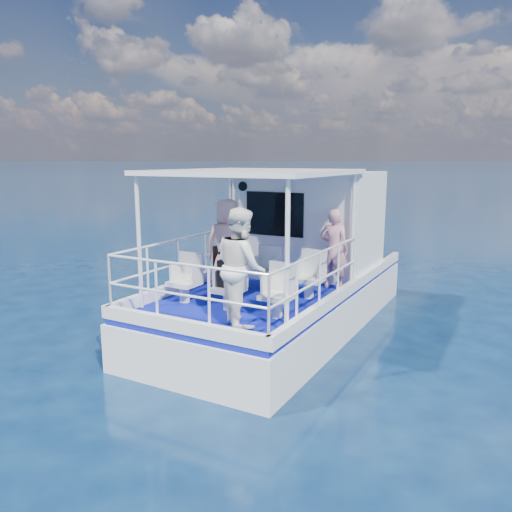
{
  "coord_description": "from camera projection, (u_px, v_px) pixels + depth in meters",
  "views": [
    {
      "loc": [
        4.25,
        -7.89,
        3.35
      ],
      "look_at": [
        0.14,
        -0.4,
        1.7
      ],
      "focal_mm": 35.0,
      "sensor_mm": 36.0,
      "label": 1
    }
  ],
  "objects": [
    {
      "name": "backpack_center",
      "position": [
        227.0,
        274.0,
        8.2
      ],
      "size": [
        0.3,
        0.17,
        0.45
      ],
      "primitive_type": "cube",
      "color": "black",
      "rests_on": "seat_center_aft"
    },
    {
      "name": "seat_port_aft",
      "position": [
        185.0,
        291.0,
        8.7
      ],
      "size": [
        0.48,
        0.46,
        0.38
      ],
      "primitive_type": "cube",
      "color": "silver",
      "rests_on": "deck"
    },
    {
      "name": "ground",
      "position": [
        260.0,
        340.0,
        9.43
      ],
      "size": [
        2000.0,
        2000.0,
        0.0
      ],
      "primitive_type": "plane",
      "color": "#081C3D",
      "rests_on": "ground"
    },
    {
      "name": "passenger_port_fwd",
      "position": [
        228.0,
        245.0,
        9.44
      ],
      "size": [
        0.74,
        0.59,
        1.74
      ],
      "primitive_type": "imported",
      "rotation": [
        0.0,
        0.0,
        3.36
      ],
      "color": "#F1A79C",
      "rests_on": "deck"
    },
    {
      "name": "seat_port_fwd",
      "position": [
        224.0,
        276.0,
        9.82
      ],
      "size": [
        0.48,
        0.46,
        0.38
      ],
      "primitive_type": "cube",
      "color": "silver",
      "rests_on": "deck"
    },
    {
      "name": "panda",
      "position": [
        225.0,
        251.0,
        8.11
      ],
      "size": [
        0.22,
        0.18,
        0.34
      ],
      "primitive_type": null,
      "color": "silver",
      "rests_on": "backpack_center"
    },
    {
      "name": "deck",
      "position": [
        283.0,
        285.0,
        10.13
      ],
      "size": [
        2.9,
        6.9,
        0.1
      ],
      "primitive_type": "cube",
      "color": "#091088",
      "rests_on": "hull"
    },
    {
      "name": "seat_center_fwd",
      "position": [
        265.0,
        282.0,
        9.4
      ],
      "size": [
        0.48,
        0.46,
        0.38
      ],
      "primitive_type": "cube",
      "color": "silver",
      "rests_on": "deck"
    },
    {
      "name": "hull",
      "position": [
        283.0,
        325.0,
        10.29
      ],
      "size": [
        3.0,
        7.0,
        1.6
      ],
      "primitive_type": "cube",
      "color": "white",
      "rests_on": "ground"
    },
    {
      "name": "seat_center_aft",
      "position": [
        228.0,
        298.0,
        8.28
      ],
      "size": [
        0.48,
        0.46,
        0.38
      ],
      "primitive_type": "cube",
      "color": "silver",
      "rests_on": "deck"
    },
    {
      "name": "backpack_port",
      "position": [
        222.0,
        257.0,
        9.74
      ],
      "size": [
        0.32,
        0.18,
        0.42
      ],
      "primitive_type": "cube",
      "color": "black",
      "rests_on": "seat_port_fwd"
    },
    {
      "name": "passenger_stbd_aft",
      "position": [
        241.0,
        266.0,
        7.44
      ],
      "size": [
        1.08,
        1.08,
        1.77
      ],
      "primitive_type": "imported",
      "rotation": [
        0.0,
        0.0,
        2.37
      ],
      "color": "white",
      "rests_on": "deck"
    },
    {
      "name": "passenger_stbd_fwd",
      "position": [
        334.0,
        249.0,
        9.52
      ],
      "size": [
        0.57,
        0.38,
        1.54
      ],
      "primitive_type": "imported",
      "rotation": [
        0.0,
        0.0,
        3.16
      ],
      "color": "#CB8392",
      "rests_on": "deck"
    },
    {
      "name": "seat_stbd_fwd",
      "position": [
        309.0,
        288.0,
        8.97
      ],
      "size": [
        0.48,
        0.46,
        0.38
      ],
      "primitive_type": "cube",
      "color": "silver",
      "rests_on": "deck"
    },
    {
      "name": "seat_stbd_aft",
      "position": [
        277.0,
        306.0,
        7.85
      ],
      "size": [
        0.48,
        0.46,
        0.38
      ],
      "primitive_type": "cube",
      "color": "silver",
      "rests_on": "deck"
    },
    {
      "name": "compact_camera",
      "position": [
        222.0,
        245.0,
        9.69
      ],
      "size": [
        0.1,
        0.06,
        0.06
      ],
      "primitive_type": "cube",
      "color": "black",
      "rests_on": "backpack_port"
    },
    {
      "name": "canopy_posts",
      "position": [
        253.0,
        237.0,
        8.84
      ],
      "size": [
        2.77,
        2.97,
        2.2
      ],
      "color": "white",
      "rests_on": "deck"
    },
    {
      "name": "canopy",
      "position": [
        254.0,
        172.0,
        8.66
      ],
      "size": [
        3.0,
        3.2,
        0.08
      ],
      "primitive_type": "cube",
      "color": "white",
      "rests_on": "cabin"
    },
    {
      "name": "railings",
      "position": [
        244.0,
        274.0,
        8.67
      ],
      "size": [
        2.84,
        3.59,
        1.0
      ],
      "primitive_type": null,
      "color": "white",
      "rests_on": "deck"
    },
    {
      "name": "cabin",
      "position": [
        309.0,
        222.0,
        11.03
      ],
      "size": [
        2.85,
        2.0,
        2.2
      ],
      "primitive_type": "cube",
      "color": "white",
      "rests_on": "deck"
    }
  ]
}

